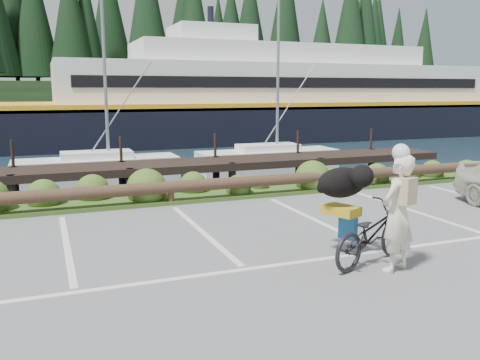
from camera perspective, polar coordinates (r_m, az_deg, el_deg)
ground at (r=8.58m, az=-0.40°, el=-9.18°), size 72.00×72.00×0.00m
harbor_backdrop at (r=86.15m, az=-19.20°, el=7.62°), size 170.00×160.00×30.00m
vegetation_strip at (r=13.48m, az=-8.43°, el=-1.95°), size 34.00×1.60×0.10m
log_rail at (r=12.82m, az=-7.73°, el=-2.78°), size 32.00×0.30×0.60m
bicycle at (r=8.64m, az=14.53°, el=-5.84°), size 2.04×1.34×1.01m
cyclist at (r=8.31m, az=17.27°, el=-3.57°), size 0.80×0.67×1.87m
dog at (r=8.81m, az=11.37°, el=-0.28°), size 0.75×1.01×0.53m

